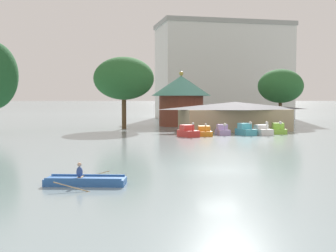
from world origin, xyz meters
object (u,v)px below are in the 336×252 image
at_px(pedal_boat_lavender, 223,131).
at_px(boathouse, 235,116).
at_px(pedal_boat_red, 188,132).
at_px(background_building_block, 223,71).
at_px(shoreline_tree_mid, 124,78).
at_px(pedal_boat_cyan, 246,130).
at_px(green_roof_pavilion, 181,97).
at_px(shoreline_tree_right, 281,86).
at_px(rowboat_with_rower, 85,181).
at_px(pedal_boat_orange, 204,132).
at_px(pedal_boat_white, 262,131).
at_px(pedal_boat_lime, 278,129).

relative_size(pedal_boat_lavender, boathouse, 0.17).
bearing_deg(pedal_boat_red, background_building_block, 142.38).
bearing_deg(shoreline_tree_mid, pedal_boat_cyan, -48.06).
height_order(green_roof_pavilion, shoreline_tree_right, shoreline_tree_right).
xyz_separation_m(rowboat_with_rower, pedal_boat_orange, (15.45, 28.69, 0.26)).
bearing_deg(pedal_boat_red, green_roof_pavilion, 154.33).
relative_size(rowboat_with_rower, pedal_boat_white, 1.54).
distance_m(boathouse, shoreline_tree_mid, 17.30).
distance_m(rowboat_with_rower, background_building_block, 83.03).
distance_m(pedal_boat_orange, boathouse, 9.94).
distance_m(rowboat_with_rower, green_roof_pavilion, 52.30).
bearing_deg(green_roof_pavilion, pedal_boat_lime, -67.22).
bearing_deg(pedal_boat_orange, pedal_boat_red, -62.92).
distance_m(pedal_boat_cyan, shoreline_tree_right, 22.00).
distance_m(rowboat_with_rower, pedal_boat_white, 36.43).
bearing_deg(rowboat_with_rower, shoreline_tree_mid, 95.50).
relative_size(pedal_boat_white, pedal_boat_lime, 0.87).
relative_size(green_roof_pavilion, background_building_block, 0.33).
bearing_deg(background_building_block, pedal_boat_cyan, -106.32).
bearing_deg(pedal_boat_white, pedal_boat_orange, -96.92).
bearing_deg(shoreline_tree_right, pedal_boat_orange, -137.70).
xyz_separation_m(pedal_boat_lime, shoreline_tree_mid, (-18.22, 13.63, 6.95)).
bearing_deg(background_building_block, pedal_boat_lavender, -109.71).
relative_size(rowboat_with_rower, pedal_boat_lavender, 1.60).
xyz_separation_m(rowboat_with_rower, shoreline_tree_right, (33.86, 45.45, 6.36)).
bearing_deg(pedal_boat_red, pedal_boat_white, 78.83).
relative_size(pedal_boat_red, shoreline_tree_mid, 0.29).
bearing_deg(rowboat_with_rower, boathouse, 73.70).
height_order(pedal_boat_orange, background_building_block, background_building_block).
distance_m(boathouse, background_building_block, 41.77).
bearing_deg(pedal_boat_cyan, pedal_boat_lavender, -115.89).
xyz_separation_m(pedal_boat_lavender, boathouse, (3.99, 6.21, 1.59)).
bearing_deg(boathouse, pedal_boat_white, -84.46).
height_order(pedal_boat_lavender, shoreline_tree_mid, shoreline_tree_mid).
distance_m(pedal_boat_red, boathouse, 11.99).
distance_m(pedal_boat_cyan, green_roof_pavilion, 20.86).
xyz_separation_m(rowboat_with_rower, boathouse, (22.13, 35.86, 1.91)).
relative_size(boathouse, background_building_block, 0.54).
bearing_deg(shoreline_tree_mid, pedal_boat_white, -44.76).
distance_m(rowboat_with_rower, shoreline_tree_mid, 44.77).
relative_size(boathouse, shoreline_tree_mid, 1.49).
relative_size(rowboat_with_rower, boathouse, 0.27).
distance_m(pedal_boat_lavender, pedal_boat_lime, 7.67).
relative_size(green_roof_pavilion, shoreline_tree_right, 1.05).
distance_m(rowboat_with_rower, pedal_boat_orange, 32.59).
relative_size(pedal_boat_orange, shoreline_tree_right, 0.32).
distance_m(pedal_boat_white, shoreline_tree_right, 21.20).
xyz_separation_m(pedal_boat_lime, shoreline_tree_right, (8.07, 15.56, 6.03)).
height_order(pedal_boat_lavender, pedal_boat_lime, pedal_boat_lime).
bearing_deg(pedal_boat_orange, shoreline_tree_mid, -142.17).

